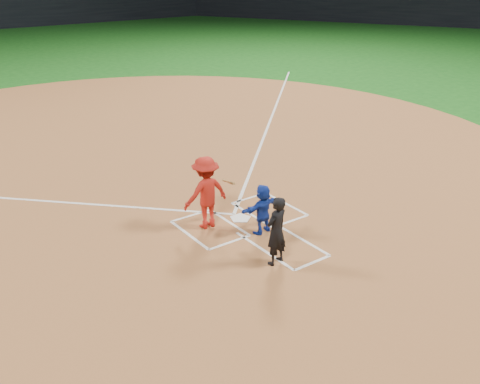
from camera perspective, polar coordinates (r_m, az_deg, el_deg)
ground at (r=14.25m, az=0.03°, el=-2.88°), size 120.00×120.00×0.00m
home_plate_dirt at (r=19.05m, az=-10.65°, el=3.74°), size 28.00×28.00×0.01m
stadium_wall_right at (r=60.41m, az=20.29°, el=17.78°), size 31.04×52.56×3.20m
home_plate at (r=14.24m, az=0.03°, el=-2.80°), size 0.60×0.60×0.02m
catcher at (r=13.29m, az=2.43°, el=-1.81°), size 1.23×0.53×1.29m
umpire at (r=11.90m, az=3.89°, el=-4.16°), size 0.66×0.51×1.63m
chalk_markings at (r=18.44m, az=-9.67°, el=3.17°), size 28.35×17.32×0.01m
batter_at_plate at (r=13.47m, az=-3.65°, el=-0.06°), size 1.36×0.91×1.89m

